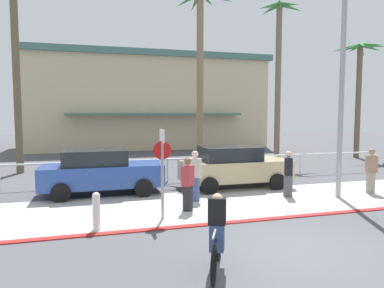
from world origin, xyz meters
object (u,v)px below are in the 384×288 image
streetlight_curb (347,77)px  palm_tree_3 (279,52)px  palm_tree_4 (360,69)px  bollard_0 (96,211)px  palm_tree_2 (200,39)px  car_tan_2 (234,167)px  pedestrian_1 (371,173)px  pedestrian_0 (195,178)px  pedestrian_3 (188,187)px  stop_sign_bike_lane (162,161)px  cyclist_black_0 (217,233)px  pedestrian_2 (288,176)px  car_blue_1 (101,171)px  palm_tree_1 (14,36)px

streetlight_curb → palm_tree_3: bearing=73.5°
palm_tree_4 → bollard_0: bearing=-148.0°
palm_tree_2 → palm_tree_3: 6.14m
car_tan_2 → pedestrian_1: bearing=-28.1°
pedestrian_0 → pedestrian_3: (-0.57, -1.14, -0.04)m
stop_sign_bike_lane → cyclist_black_0: bearing=-83.7°
palm_tree_2 → pedestrian_3: bearing=-110.0°
cyclist_black_0 → pedestrian_2: 6.67m
streetlight_curb → palm_tree_3: (2.90, 9.79, 2.60)m
palm_tree_3 → car_blue_1: palm_tree_3 is taller
palm_tree_2 → cyclist_black_0: 13.77m
palm_tree_3 → car_tan_2: bearing=-130.1°
pedestrian_1 → cyclist_black_0: bearing=-149.9°
pedestrian_1 → pedestrian_3: pedestrian_1 is taller
streetlight_curb → car_tan_2: streetlight_curb is taller
pedestrian_1 → pedestrian_3: size_ratio=1.03×
cyclist_black_0 → pedestrian_1: size_ratio=0.98×
stop_sign_bike_lane → bollard_0: stop_sign_bike_lane is taller
bollard_0 → palm_tree_2: size_ratio=0.11×
stop_sign_bike_lane → bollard_0: bearing=-165.4°
car_tan_2 → stop_sign_bike_lane: bearing=-136.1°
car_tan_2 → palm_tree_3: bearing=49.9°
palm_tree_1 → palm_tree_2: palm_tree_1 is taller
palm_tree_3 → car_tan_2: size_ratio=2.26×
palm_tree_1 → cyclist_black_0: palm_tree_1 is taller
cyclist_black_0 → palm_tree_3: bearing=56.7°
bollard_0 → pedestrian_1: bearing=8.8°
pedestrian_2 → pedestrian_3: bearing=-168.4°
palm_tree_1 → car_tan_2: size_ratio=2.24×
car_blue_1 → pedestrian_1: (9.77, -2.67, -0.08)m
car_blue_1 → car_tan_2: same height
pedestrian_1 → pedestrian_2: 3.30m
palm_tree_3 → stop_sign_bike_lane: bearing=-132.3°
car_tan_2 → cyclist_black_0: (-3.26, -6.95, -0.18)m
streetlight_curb → palm_tree_2: palm_tree_2 is taller
palm_tree_4 → pedestrian_1: size_ratio=4.55×
streetlight_curb → bollard_0: bearing=-172.3°
car_blue_1 → cyclist_black_0: size_ratio=2.62×
bollard_0 → car_blue_1: bearing=86.8°
streetlight_curb → pedestrian_1: size_ratio=4.38×
palm_tree_3 → streetlight_curb: bearing=-106.5°
car_tan_2 → pedestrian_3: 3.95m
palm_tree_3 → pedestrian_0: size_ratio=5.70×
cyclist_black_0 → bollard_0: bearing=126.6°
palm_tree_2 → pedestrian_0: (-2.24, -6.60, -6.09)m
palm_tree_4 → pedestrian_3: (-14.69, -9.80, -5.26)m
bollard_0 → palm_tree_3: size_ratio=0.10×
car_tan_2 → pedestrian_3: size_ratio=2.64×
palm_tree_2 → car_blue_1: size_ratio=2.14×
stop_sign_bike_lane → palm_tree_2: palm_tree_2 is taller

